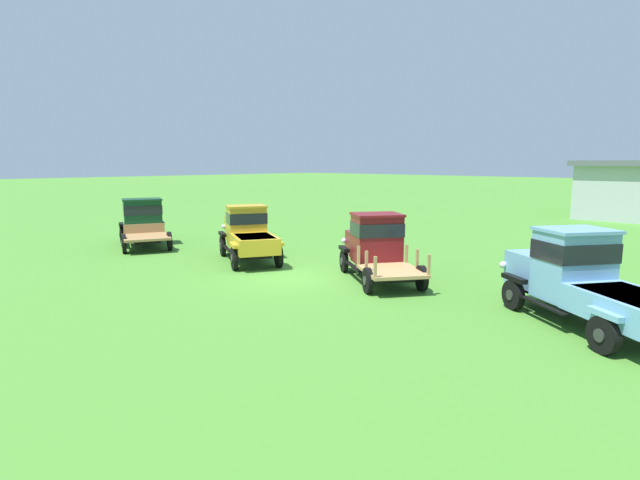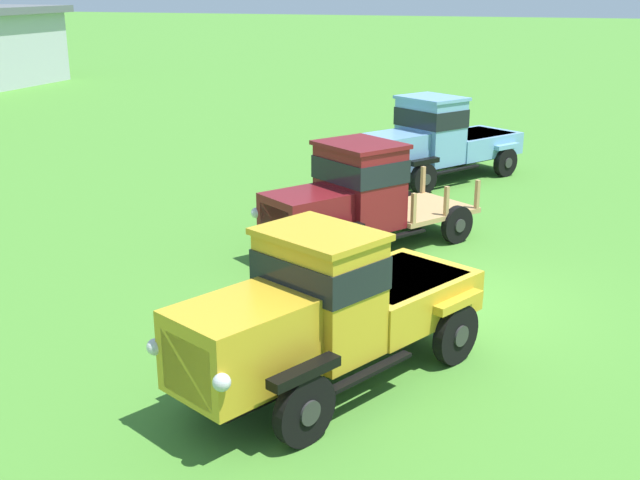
{
  "view_description": "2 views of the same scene",
  "coord_description": "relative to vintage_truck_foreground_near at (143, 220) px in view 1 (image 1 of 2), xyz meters",
  "views": [
    {
      "loc": [
        12.13,
        -11.06,
        3.81
      ],
      "look_at": [
        -0.48,
        1.82,
        1.0
      ],
      "focal_mm": 28.0,
      "sensor_mm": 36.0,
      "label": 1
    },
    {
      "loc": [
        -12.46,
        -2.1,
        5.05
      ],
      "look_at": [
        -0.48,
        1.82,
        1.0
      ],
      "focal_mm": 45.0,
      "sensor_mm": 36.0,
      "label": 2
    }
  ],
  "objects": [
    {
      "name": "ground_plane",
      "position": [
        10.02,
        0.31,
        -1.13
      ],
      "size": [
        240.0,
        240.0,
        0.0
      ],
      "primitive_type": "plane",
      "color": "#47842D"
    },
    {
      "name": "vintage_truck_far_side",
      "position": [
        18.51,
        1.79,
        -0.03
      ],
      "size": [
        4.91,
        3.99,
        2.25
      ],
      "color": "black",
      "rests_on": "ground"
    },
    {
      "name": "vintage_truck_second_in_line",
      "position": [
        6.58,
        1.07,
        -0.05
      ],
      "size": [
        4.85,
        3.42,
        2.15
      ],
      "color": "black",
      "rests_on": "ground"
    },
    {
      "name": "vintage_truck_midrow_center",
      "position": [
        11.98,
        2.26,
        -0.0
      ],
      "size": [
        4.68,
        3.91,
        2.16
      ],
      "color": "black",
      "rests_on": "ground"
    },
    {
      "name": "vintage_truck_foreground_near",
      "position": [
        0.0,
        0.0,
        0.0
      ],
      "size": [
        5.29,
        3.49,
        2.16
      ],
      "color": "black",
      "rests_on": "ground"
    }
  ]
}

